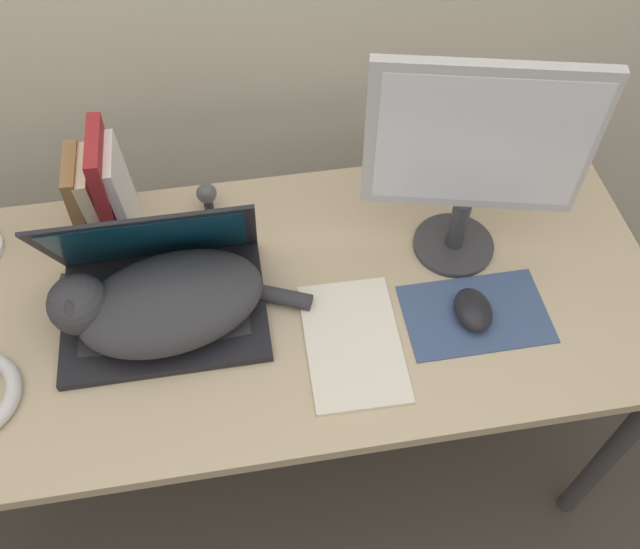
{
  "coord_description": "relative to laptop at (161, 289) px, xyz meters",
  "views": [
    {
      "loc": [
        -0.04,
        -0.43,
        1.81
      ],
      "look_at": [
        0.07,
        0.3,
        0.83
      ],
      "focal_mm": 38.0,
      "sensor_mm": 36.0,
      "label": 1
    }
  ],
  "objects": [
    {
      "name": "computer_mouse",
      "position": [
        0.57,
        -0.12,
        -0.03
      ],
      "size": [
        0.07,
        0.1,
        0.04
      ],
      "color": "black",
      "rests_on": "mousepad"
    },
    {
      "name": "external_monitor",
      "position": [
        0.59,
        0.05,
        0.2
      ],
      "size": [
        0.39,
        0.16,
        0.44
      ],
      "color": "#333338",
      "rests_on": "desk"
    },
    {
      "name": "webcam",
      "position": [
        0.1,
        0.24,
        -0.01
      ],
      "size": [
        0.04,
        0.04,
        0.07
      ],
      "color": "#232328",
      "rests_on": "desk"
    },
    {
      "name": "notepad",
      "position": [
        0.34,
        -0.14,
        -0.05
      ],
      "size": [
        0.18,
        0.28,
        0.01
      ],
      "color": "silver",
      "rests_on": "desk"
    },
    {
      "name": "cat",
      "position": [
        0.0,
        -0.04,
        0.02
      ],
      "size": [
        0.48,
        0.27,
        0.15
      ],
      "color": "#333338",
      "rests_on": "desk"
    },
    {
      "name": "desk",
      "position": [
        0.22,
        -0.02,
        -0.12
      ],
      "size": [
        1.5,
        0.66,
        0.73
      ],
      "color": "tan",
      "rests_on": "ground_plane"
    },
    {
      "name": "book_row",
      "position": [
        -0.1,
        0.2,
        0.06
      ],
      "size": [
        0.11,
        0.15,
        0.26
      ],
      "color": "olive",
      "rests_on": "desk"
    },
    {
      "name": "mousepad",
      "position": [
        0.58,
        -0.12,
        -0.05
      ],
      "size": [
        0.27,
        0.17,
        0.0
      ],
      "color": "#384C75",
      "rests_on": "desk"
    },
    {
      "name": "laptop",
      "position": [
        0.0,
        0.0,
        0.0
      ],
      "size": [
        0.38,
        0.28,
        0.26
      ],
      "color": "black",
      "rests_on": "desk"
    }
  ]
}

